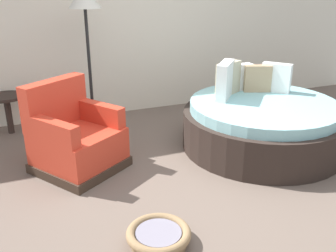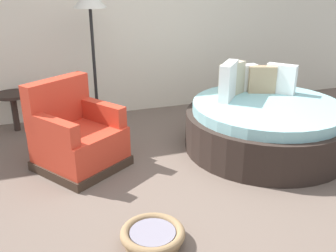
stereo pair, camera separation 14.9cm
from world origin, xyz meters
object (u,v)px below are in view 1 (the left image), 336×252
round_daybed (262,123)px  red_armchair (75,139)px  pet_basket (159,236)px  floor_lamp (85,12)px  side_table (7,102)px

round_daybed → red_armchair: 2.18m
round_daybed → pet_basket: 2.20m
pet_basket → floor_lamp: floor_lamp is taller
pet_basket → side_table: (-1.05, 2.83, 0.35)m
round_daybed → red_armchair: bearing=173.4°
pet_basket → red_armchair: bearing=104.4°
pet_basket → side_table: 3.03m
side_table → pet_basket: bearing=-69.7°
red_armchair → floor_lamp: (0.39, 1.02, 1.20)m
round_daybed → floor_lamp: floor_lamp is taller
red_armchair → pet_basket: red_armchair is taller
round_daybed → side_table: size_ratio=3.64×
round_daybed → floor_lamp: bearing=144.4°
round_daybed → side_table: round_daybed is taller
floor_lamp → round_daybed: bearing=-35.6°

